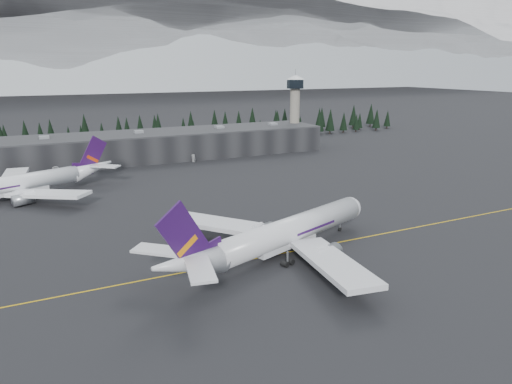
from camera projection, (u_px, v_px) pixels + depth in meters
name	position (u px, v px, depth m)	size (l,w,h in m)	color
ground	(292.00, 248.00, 109.85)	(1400.00, 1400.00, 0.00)	black
taxiline	(296.00, 251.00, 108.11)	(400.00, 0.40, 0.02)	gold
terminal	(161.00, 145.00, 216.92)	(160.00, 30.00, 12.60)	black
control_tower	(295.00, 103.00, 246.22)	(10.00, 10.00, 37.70)	gray
treeline	(144.00, 133.00, 248.79)	(360.00, 20.00, 15.00)	black
mountain_ridge	(60.00, 87.00, 979.74)	(4400.00, 900.00, 420.00)	white
jet_main	(277.00, 236.00, 102.66)	(62.81, 56.41, 19.03)	silver
jet_parked	(28.00, 182.00, 151.79)	(59.22, 52.84, 18.06)	white
gse_vehicle_a	(57.00, 177.00, 176.65)	(2.40, 5.21, 1.45)	#BCBBBD
gse_vehicle_b	(194.00, 161.00, 208.52)	(1.52, 3.77, 1.29)	silver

